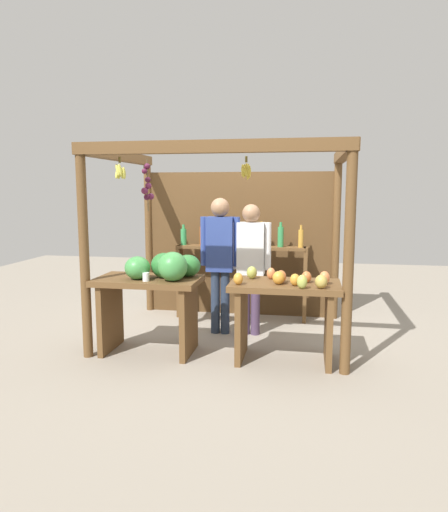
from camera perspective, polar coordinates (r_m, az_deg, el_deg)
ground_plane at (r=5.75m, az=0.35°, el=-9.59°), size 12.00×12.00×0.00m
market_stall at (r=5.91m, az=1.01°, el=3.90°), size 2.75×2.09×2.21m
fruit_counter_left at (r=5.00m, az=-8.20°, el=-3.54°), size 1.13×0.65×1.12m
fruit_counter_right at (r=4.79m, az=7.47°, el=-5.79°), size 1.11×0.66×0.95m
bottle_shelf_unit at (r=6.27m, az=2.10°, el=-0.61°), size 1.76×0.22×1.34m
vendor_man at (r=5.60m, az=-0.47°, el=0.38°), size 0.48×0.22×1.65m
vendor_woman at (r=5.57m, az=3.30°, el=-0.19°), size 0.48×0.21×1.58m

